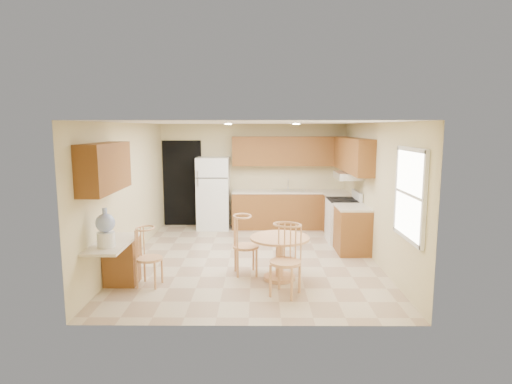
{
  "coord_description": "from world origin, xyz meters",
  "views": [
    {
      "loc": [
        0.12,
        -7.7,
        2.42
      ],
      "look_at": [
        0.08,
        0.3,
        1.2
      ],
      "focal_mm": 30.0,
      "sensor_mm": 36.0,
      "label": 1
    }
  ],
  "objects_px": {
    "refrigerator": "(214,193)",
    "chair_table_b": "(286,255)",
    "dining_table": "(280,252)",
    "chair_desk": "(147,253)",
    "chair_table_a": "(245,240)",
    "stove": "(343,220)",
    "water_crock": "(106,229)"
  },
  "relations": [
    {
      "from": "water_crock",
      "to": "chair_table_b",
      "type": "bearing_deg",
      "value": 1.67
    },
    {
      "from": "dining_table",
      "to": "chair_table_b",
      "type": "relative_size",
      "value": 0.91
    },
    {
      "from": "refrigerator",
      "to": "water_crock",
      "type": "height_order",
      "value": "refrigerator"
    },
    {
      "from": "refrigerator",
      "to": "chair_table_b",
      "type": "distance_m",
      "value": 4.51
    },
    {
      "from": "stove",
      "to": "chair_table_a",
      "type": "distance_m",
      "value": 2.94
    },
    {
      "from": "refrigerator",
      "to": "chair_table_a",
      "type": "relative_size",
      "value": 1.74
    },
    {
      "from": "dining_table",
      "to": "stove",
      "type": "bearing_deg",
      "value": 57.45
    },
    {
      "from": "stove",
      "to": "water_crock",
      "type": "xyz_separation_m",
      "value": [
        -3.92,
        -3.11,
        0.55
      ]
    },
    {
      "from": "refrigerator",
      "to": "chair_desk",
      "type": "relative_size",
      "value": 1.9
    },
    {
      "from": "chair_desk",
      "to": "water_crock",
      "type": "relative_size",
      "value": 1.65
    },
    {
      "from": "chair_desk",
      "to": "water_crock",
      "type": "distance_m",
      "value": 0.79
    },
    {
      "from": "refrigerator",
      "to": "chair_table_b",
      "type": "relative_size",
      "value": 1.66
    },
    {
      "from": "refrigerator",
      "to": "chair_desk",
      "type": "xyz_separation_m",
      "value": [
        -0.6,
        -3.89,
        -0.31
      ]
    },
    {
      "from": "stove",
      "to": "chair_table_a",
      "type": "bearing_deg",
      "value": -133.31
    },
    {
      "from": "dining_table",
      "to": "chair_desk",
      "type": "relative_size",
      "value": 1.04
    },
    {
      "from": "stove",
      "to": "chair_desk",
      "type": "height_order",
      "value": "stove"
    },
    {
      "from": "stove",
      "to": "water_crock",
      "type": "height_order",
      "value": "water_crock"
    },
    {
      "from": "chair_table_b",
      "to": "stove",
      "type": "bearing_deg",
      "value": -89.59
    },
    {
      "from": "refrigerator",
      "to": "water_crock",
      "type": "relative_size",
      "value": 3.13
    },
    {
      "from": "chair_table_a",
      "to": "water_crock",
      "type": "height_order",
      "value": "water_crock"
    },
    {
      "from": "dining_table",
      "to": "chair_desk",
      "type": "bearing_deg",
      "value": -169.44
    },
    {
      "from": "refrigerator",
      "to": "water_crock",
      "type": "distance_m",
      "value": 4.46
    },
    {
      "from": "water_crock",
      "to": "stove",
      "type": "bearing_deg",
      "value": 38.42
    },
    {
      "from": "chair_table_a",
      "to": "chair_desk",
      "type": "distance_m",
      "value": 1.56
    },
    {
      "from": "chair_table_a",
      "to": "chair_desk",
      "type": "bearing_deg",
      "value": -79.99
    },
    {
      "from": "chair_table_b",
      "to": "water_crock",
      "type": "xyz_separation_m",
      "value": [
        -2.51,
        -0.07,
        0.39
      ]
    },
    {
      "from": "dining_table",
      "to": "water_crock",
      "type": "bearing_deg",
      "value": -161.54
    },
    {
      "from": "chair_table_a",
      "to": "refrigerator",
      "type": "bearing_deg",
      "value": -175.52
    },
    {
      "from": "chair_table_b",
      "to": "chair_desk",
      "type": "distance_m",
      "value": 2.1
    },
    {
      "from": "stove",
      "to": "chair_table_b",
      "type": "distance_m",
      "value": 3.36
    },
    {
      "from": "refrigerator",
      "to": "chair_table_b",
      "type": "height_order",
      "value": "refrigerator"
    },
    {
      "from": "refrigerator",
      "to": "chair_table_a",
      "type": "bearing_deg",
      "value": -75.57
    }
  ]
}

